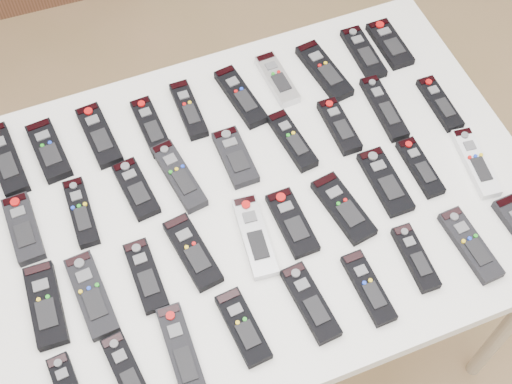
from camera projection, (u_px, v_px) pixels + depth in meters
name	position (u px, v px, depth m)	size (l,w,h in m)	color
ground	(223.00, 321.00, 2.27)	(4.00, 4.00, 0.00)	#947D4B
table	(256.00, 210.00, 1.65)	(1.25, 0.88, 0.78)	white
remote_0	(6.00, 160.00, 1.64)	(0.06, 0.20, 0.02)	black
remote_1	(49.00, 151.00, 1.65)	(0.06, 0.17, 0.02)	black
remote_2	(99.00, 135.00, 1.68)	(0.06, 0.18, 0.02)	black
remote_3	(151.00, 127.00, 1.69)	(0.05, 0.17, 0.02)	black
remote_4	(189.00, 110.00, 1.71)	(0.05, 0.17, 0.02)	black
remote_5	(241.00, 97.00, 1.73)	(0.05, 0.19, 0.02)	black
remote_6	(277.00, 79.00, 1.76)	(0.05, 0.16, 0.02)	#B7B7BC
remote_7	(324.00, 71.00, 1.78)	(0.06, 0.19, 0.02)	black
remote_8	(363.00, 53.00, 1.81)	(0.05, 0.17, 0.02)	black
remote_9	(390.00, 44.00, 1.83)	(0.06, 0.16, 0.02)	black
remote_10	(24.00, 229.00, 1.54)	(0.06, 0.17, 0.02)	black
remote_11	(81.00, 212.00, 1.56)	(0.05, 0.17, 0.02)	black
remote_12	(136.00, 189.00, 1.60)	(0.06, 0.16, 0.02)	black
remote_13	(179.00, 176.00, 1.61)	(0.05, 0.19, 0.02)	black
remote_14	(235.00, 157.00, 1.64)	(0.06, 0.16, 0.02)	black
remote_15	(292.00, 141.00, 1.66)	(0.05, 0.17, 0.02)	black
remote_16	(339.00, 126.00, 1.69)	(0.05, 0.16, 0.02)	black
remote_17	(384.00, 108.00, 1.72)	(0.05, 0.19, 0.02)	black
remote_18	(440.00, 103.00, 1.73)	(0.04, 0.16, 0.02)	black
remote_19	(46.00, 305.00, 1.45)	(0.06, 0.18, 0.02)	black
remote_20	(92.00, 295.00, 1.46)	(0.06, 0.19, 0.02)	black
remote_21	(146.00, 276.00, 1.48)	(0.05, 0.16, 0.02)	black
remote_22	(193.00, 252.00, 1.51)	(0.06, 0.18, 0.02)	black
remote_23	(255.00, 236.00, 1.53)	(0.05, 0.20, 0.02)	#B7B7BC
remote_24	(292.00, 223.00, 1.55)	(0.06, 0.16, 0.02)	black
remote_25	(343.00, 208.00, 1.57)	(0.06, 0.18, 0.02)	black
remote_26	(385.00, 182.00, 1.61)	(0.06, 0.17, 0.02)	black
remote_27	(420.00, 167.00, 1.63)	(0.04, 0.16, 0.02)	black
remote_28	(476.00, 163.00, 1.63)	(0.05, 0.19, 0.02)	silver
remote_30	(128.00, 375.00, 1.37)	(0.05, 0.17, 0.02)	black
remote_31	(182.00, 353.00, 1.40)	(0.05, 0.20, 0.02)	black
remote_32	(243.00, 327.00, 1.42)	(0.05, 0.16, 0.02)	black
remote_33	(310.00, 303.00, 1.45)	(0.05, 0.17, 0.02)	black
remote_34	(368.00, 288.00, 1.47)	(0.05, 0.17, 0.02)	black
remote_35	(415.00, 258.00, 1.50)	(0.04, 0.15, 0.02)	black
remote_36	(470.00, 245.00, 1.52)	(0.05, 0.18, 0.02)	black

